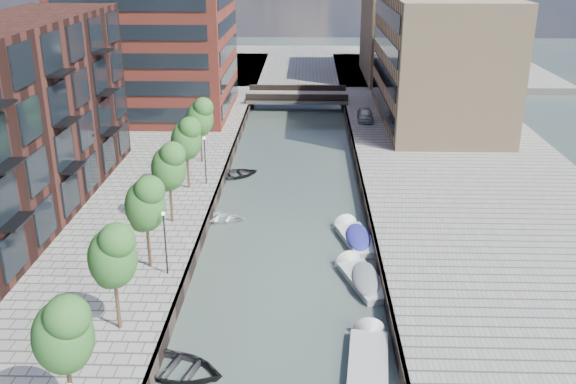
{
  "coord_description": "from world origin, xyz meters",
  "views": [
    {
      "loc": [
        1.28,
        -10.82,
        19.92
      ],
      "look_at": [
        0.0,
        31.69,
        3.5
      ],
      "focal_mm": 40.0,
      "sensor_mm": 36.0,
      "label": 1
    }
  ],
  "objects_px": {
    "tree_4": "(169,165)",
    "motorboat_3": "(355,237)",
    "sloop_0": "(176,373)",
    "motorboat_4": "(362,278)",
    "tree_2": "(112,254)",
    "tree_6": "(200,116)",
    "car": "(365,114)",
    "bridge": "(297,96)",
    "motorboat_2": "(368,356)",
    "tree_5": "(186,138)",
    "tree_3": "(145,202)",
    "sloop_4": "(234,177)",
    "tree_1": "(63,332)",
    "sloop_3": "(219,221)"
  },
  "relations": [
    {
      "from": "motorboat_4",
      "to": "sloop_4",
      "type": "bearing_deg",
      "value": 118.0
    },
    {
      "from": "tree_5",
      "to": "car",
      "type": "relative_size",
      "value": 1.39
    },
    {
      "from": "bridge",
      "to": "sloop_4",
      "type": "height_order",
      "value": "bridge"
    },
    {
      "from": "tree_5",
      "to": "tree_1",
      "type": "bearing_deg",
      "value": -90.0
    },
    {
      "from": "motorboat_3",
      "to": "car",
      "type": "relative_size",
      "value": 1.38
    },
    {
      "from": "tree_4",
      "to": "tree_5",
      "type": "xyz_separation_m",
      "value": [
        0.0,
        7.0,
        0.0
      ]
    },
    {
      "from": "tree_3",
      "to": "sloop_4",
      "type": "relative_size",
      "value": 1.26
    },
    {
      "from": "tree_2",
      "to": "sloop_4",
      "type": "bearing_deg",
      "value": 83.34
    },
    {
      "from": "tree_1",
      "to": "motorboat_2",
      "type": "distance_m",
      "value": 15.33
    },
    {
      "from": "bridge",
      "to": "motorboat_3",
      "type": "bearing_deg",
      "value": -83.16
    },
    {
      "from": "sloop_0",
      "to": "car",
      "type": "relative_size",
      "value": 1.19
    },
    {
      "from": "tree_2",
      "to": "motorboat_3",
      "type": "height_order",
      "value": "tree_2"
    },
    {
      "from": "bridge",
      "to": "sloop_0",
      "type": "relative_size",
      "value": 2.55
    },
    {
      "from": "motorboat_3",
      "to": "sloop_0",
      "type": "bearing_deg",
      "value": -122.44
    },
    {
      "from": "sloop_0",
      "to": "sloop_4",
      "type": "height_order",
      "value": "sloop_0"
    },
    {
      "from": "bridge",
      "to": "sloop_0",
      "type": "xyz_separation_m",
      "value": [
        -5.1,
        -56.47,
        -1.39
      ]
    },
    {
      "from": "motorboat_3",
      "to": "motorboat_4",
      "type": "bearing_deg",
      "value": -89.97
    },
    {
      "from": "bridge",
      "to": "tree_4",
      "type": "relative_size",
      "value": 2.18
    },
    {
      "from": "tree_2",
      "to": "motorboat_3",
      "type": "distance_m",
      "value": 19.51
    },
    {
      "from": "tree_4",
      "to": "motorboat_4",
      "type": "bearing_deg",
      "value": -27.02
    },
    {
      "from": "sloop_3",
      "to": "motorboat_2",
      "type": "bearing_deg",
      "value": -145.08
    },
    {
      "from": "tree_5",
      "to": "tree_6",
      "type": "relative_size",
      "value": 1.0
    },
    {
      "from": "bridge",
      "to": "motorboat_4",
      "type": "height_order",
      "value": "bridge"
    },
    {
      "from": "motorboat_2",
      "to": "tree_5",
      "type": "bearing_deg",
      "value": 120.81
    },
    {
      "from": "tree_6",
      "to": "motorboat_4",
      "type": "height_order",
      "value": "tree_6"
    },
    {
      "from": "motorboat_4",
      "to": "car",
      "type": "bearing_deg",
      "value": 85.09
    },
    {
      "from": "tree_2",
      "to": "sloop_0",
      "type": "xyz_separation_m",
      "value": [
        3.4,
        -2.47,
        -5.31
      ]
    },
    {
      "from": "tree_4",
      "to": "motorboat_4",
      "type": "relative_size",
      "value": 1.03
    },
    {
      "from": "tree_4",
      "to": "motorboat_3",
      "type": "distance_m",
      "value": 14.34
    },
    {
      "from": "bridge",
      "to": "car",
      "type": "relative_size",
      "value": 3.05
    },
    {
      "from": "bridge",
      "to": "sloop_0",
      "type": "bearing_deg",
      "value": -95.16
    },
    {
      "from": "tree_2",
      "to": "motorboat_2",
      "type": "height_order",
      "value": "tree_2"
    },
    {
      "from": "tree_3",
      "to": "tree_5",
      "type": "height_order",
      "value": "same"
    },
    {
      "from": "sloop_3",
      "to": "sloop_0",
      "type": "bearing_deg",
      "value": -174.09
    },
    {
      "from": "tree_4",
      "to": "car",
      "type": "distance_m",
      "value": 33.89
    },
    {
      "from": "tree_2",
      "to": "motorboat_4",
      "type": "distance_m",
      "value": 16.02
    },
    {
      "from": "tree_4",
      "to": "motorboat_3",
      "type": "xyz_separation_m",
      "value": [
        13.39,
        -0.75,
        -5.08
      ]
    },
    {
      "from": "tree_1",
      "to": "motorboat_3",
      "type": "height_order",
      "value": "tree_1"
    },
    {
      "from": "bridge",
      "to": "tree_4",
      "type": "bearing_deg",
      "value": -102.0
    },
    {
      "from": "bridge",
      "to": "sloop_3",
      "type": "bearing_deg",
      "value": -98.18
    },
    {
      "from": "bridge",
      "to": "tree_1",
      "type": "xyz_separation_m",
      "value": [
        -8.5,
        -61.0,
        3.92
      ]
    },
    {
      "from": "sloop_0",
      "to": "motorboat_4",
      "type": "xyz_separation_m",
      "value": [
        9.99,
        9.64,
        0.22
      ]
    },
    {
      "from": "bridge",
      "to": "tree_1",
      "type": "height_order",
      "value": "tree_1"
    },
    {
      "from": "motorboat_2",
      "to": "tree_4",
      "type": "bearing_deg",
      "value": 131.21
    },
    {
      "from": "tree_4",
      "to": "tree_6",
      "type": "bearing_deg",
      "value": 90.0
    },
    {
      "from": "motorboat_2",
      "to": "tree_6",
      "type": "bearing_deg",
      "value": 114.33
    },
    {
      "from": "motorboat_3",
      "to": "car",
      "type": "xyz_separation_m",
      "value": [
        3.11,
        30.14,
        1.5
      ]
    },
    {
      "from": "car",
      "to": "tree_5",
      "type": "bearing_deg",
      "value": -125.39
    },
    {
      "from": "tree_4",
      "to": "car",
      "type": "bearing_deg",
      "value": 60.68
    },
    {
      "from": "tree_2",
      "to": "tree_6",
      "type": "distance_m",
      "value": 28.0
    }
  ]
}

